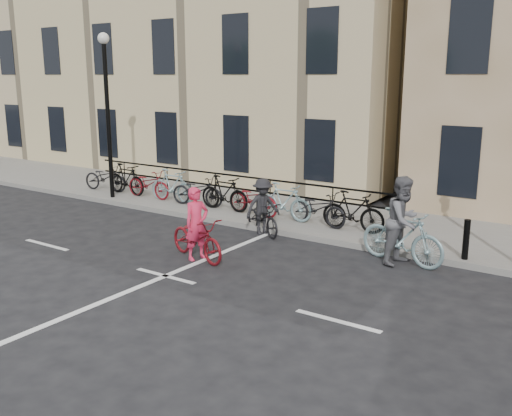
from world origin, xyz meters
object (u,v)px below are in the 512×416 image
Objects in this scene: cyclist_grey at (403,229)px; lamp_post at (107,95)px; cyclist_pink at (197,235)px; cyclist_dark at (263,212)px.

lamp_post is at bearing 96.64° from cyclist_grey.
cyclist_pink is at bearing 131.37° from cyclist_grey.
cyclist_dark is (-3.92, 0.30, -0.21)m from cyclist_grey.
cyclist_grey is 3.94m from cyclist_dark.
cyclist_dark is (0.06, 2.62, 0.01)m from cyclist_pink.
cyclist_grey reaches higher than cyclist_pink.
cyclist_dark is at bearing -4.49° from lamp_post.
cyclist_pink is 2.62m from cyclist_dark.
lamp_post reaches higher than cyclist_dark.
lamp_post is 2.66× the size of cyclist_pink.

